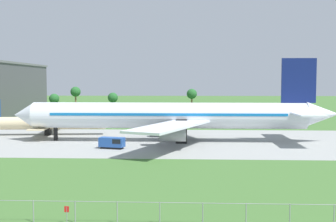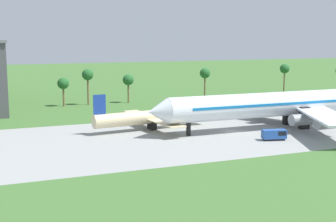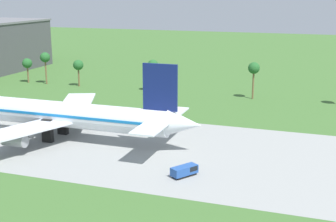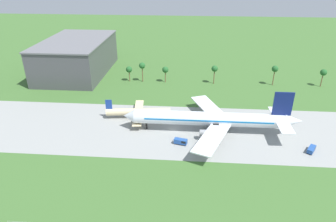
% 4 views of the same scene
% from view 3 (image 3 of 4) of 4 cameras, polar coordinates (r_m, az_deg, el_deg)
% --- Properties ---
extents(jet_airliner, '(72.27, 51.80, 18.40)m').
position_cam_3_polar(jet_airliner, '(109.59, -14.29, -0.27)').
color(jet_airliner, silver).
rests_on(jet_airliner, ground_plane).
extents(fuel_truck, '(4.49, 5.36, 1.92)m').
position_cam_3_polar(fuel_truck, '(85.53, 2.11, -7.26)').
color(fuel_truck, black).
rests_on(fuel_truck, ground_plane).
extents(palm_tree_row, '(112.59, 3.60, 11.55)m').
position_cam_3_polar(palm_tree_row, '(157.03, -3.29, 5.46)').
color(palm_tree_row, brown).
rests_on(palm_tree_row, ground_plane).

